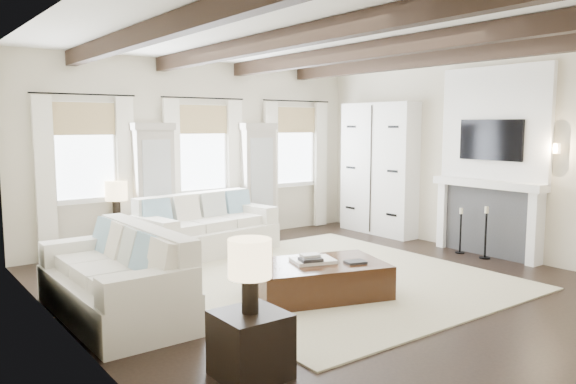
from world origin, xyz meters
TOP-DOWN VIEW (x-y plane):
  - ground at (0.00, 0.00)m, footprint 7.50×7.50m
  - room_shell at (0.75, 0.90)m, footprint 6.54×7.54m
  - area_rug at (0.20, 0.53)m, footprint 4.07×4.51m
  - sofa_back at (-0.45, 2.81)m, footprint 2.37×1.33m
  - sofa_left at (-2.64, 0.70)m, footprint 1.05×2.27m
  - ottoman at (-0.47, -0.07)m, footprint 1.83×1.43m
  - tray at (-0.48, -0.01)m, footprint 0.59×0.51m
  - book_lower at (-0.58, -0.08)m, footprint 0.31×0.27m
  - book_upper at (-0.54, -0.02)m, footprint 0.26×0.23m
  - book_loose at (-0.11, -0.36)m, footprint 0.28×0.24m
  - side_table_front at (-2.31, -1.42)m, footprint 0.55×0.55m
  - lamp_front at (-2.31, -1.42)m, footprint 0.36×0.36m
  - side_table_back at (-1.60, 3.63)m, footprint 0.39×0.39m
  - lamp_back at (-1.60, 3.63)m, footprint 0.35×0.35m
  - candlestick_near at (2.90, -0.13)m, footprint 0.17×0.17m
  - candlestick_far at (2.90, 0.34)m, footprint 0.15×0.15m

SIDE VIEW (x-z plane):
  - ground at x=0.00m, z-range 0.00..0.00m
  - area_rug at x=0.20m, z-range 0.00..0.02m
  - ottoman at x=-0.47m, z-range 0.00..0.42m
  - side_table_front at x=-2.31m, z-range 0.00..0.55m
  - side_table_back at x=-1.60m, z-range 0.00..0.59m
  - candlestick_far at x=2.90m, z-range -0.06..0.68m
  - candlestick_near at x=2.90m, z-range -0.07..0.75m
  - sofa_back at x=-0.45m, z-range -0.10..0.87m
  - sofa_left at x=-2.64m, z-range -0.09..0.87m
  - book_loose at x=-0.11m, z-range 0.42..0.45m
  - tray at x=-0.48m, z-range 0.42..0.46m
  - book_lower at x=-0.58m, z-range 0.46..0.50m
  - book_upper at x=-0.54m, z-range 0.50..0.53m
  - lamp_front at x=-2.31m, z-range 0.66..1.28m
  - lamp_back at x=-1.60m, z-range 0.69..1.30m
  - room_shell at x=0.75m, z-range 0.28..3.50m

